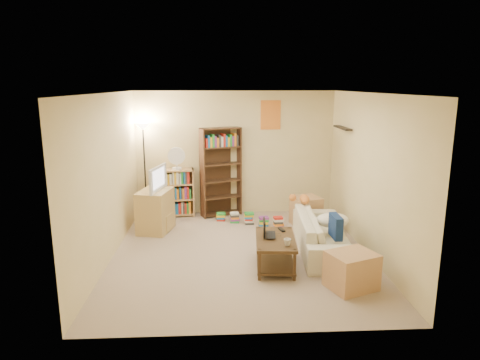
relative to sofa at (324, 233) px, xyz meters
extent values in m
plane|color=tan|center=(-1.33, -0.05, -0.29)|extent=(4.50, 4.50, 0.00)
cube|color=beige|center=(-1.33, 2.20, 0.96)|extent=(4.00, 0.04, 2.50)
cube|color=beige|center=(-1.33, -2.30, 0.96)|extent=(4.00, 0.04, 2.50)
cube|color=beige|center=(-3.33, -0.05, 0.96)|extent=(0.04, 4.50, 2.50)
cube|color=beige|center=(0.67, -0.05, 0.96)|extent=(0.04, 4.50, 2.50)
cube|color=silver|center=(-1.33, -0.05, 2.21)|extent=(4.00, 4.50, 0.04)
cube|color=red|center=(-0.61, 2.19, 1.73)|extent=(0.40, 0.02, 0.58)
cube|color=black|center=(0.59, 1.25, 1.56)|extent=(0.12, 0.80, 0.03)
imported|color=beige|center=(0.00, 0.00, 0.00)|extent=(2.08, 1.05, 0.58)
cube|color=navy|center=(0.07, -0.43, 0.26)|extent=(0.13, 0.38, 0.34)
ellipsoid|color=white|center=(0.15, 0.04, 0.21)|extent=(0.53, 0.38, 0.23)
ellipsoid|color=orange|center=(-0.17, 0.77, 0.36)|extent=(0.37, 0.19, 0.15)
sphere|color=orange|center=(-0.37, 0.79, 0.38)|extent=(0.12, 0.12, 0.12)
cube|color=#49321C|center=(-0.86, -0.59, 0.14)|extent=(0.63, 1.05, 0.04)
cube|color=#49321C|center=(-0.86, -0.59, -0.20)|extent=(0.60, 1.00, 0.03)
cube|color=#49321C|center=(-1.13, -1.02, -0.06)|extent=(0.04, 0.04, 0.45)
cube|color=#49321C|center=(-0.66, -1.05, -0.06)|extent=(0.04, 0.04, 0.45)
cube|color=#49321C|center=(-1.06, -0.13, -0.06)|extent=(0.04, 0.04, 0.45)
cube|color=#49321C|center=(-0.59, -0.17, -0.06)|extent=(0.04, 0.04, 0.45)
imported|color=black|center=(-0.87, -0.52, 0.17)|extent=(0.39, 0.30, 0.03)
cube|color=white|center=(-1.01, -0.51, 0.29)|extent=(0.04, 0.34, 0.22)
imported|color=silver|center=(-0.73, -0.89, 0.21)|extent=(0.17, 0.17, 0.10)
cube|color=black|center=(-0.72, -0.27, 0.17)|extent=(0.09, 0.19, 0.02)
cube|color=#D9B36A|center=(-2.83, 1.09, 0.09)|extent=(0.65, 0.81, 0.76)
imported|color=black|center=(-2.83, 1.09, 0.69)|extent=(0.81, 0.44, 0.44)
cube|color=#492A1C|center=(-1.62, 2.00, 0.61)|extent=(0.85, 0.54, 1.79)
cube|color=tan|center=(-2.55, 2.00, 0.19)|extent=(0.78, 0.39, 0.96)
cylinder|color=white|center=(-2.50, 1.98, 0.70)|extent=(0.19, 0.19, 0.04)
cylinder|color=white|center=(-2.50, 1.98, 0.80)|extent=(0.02, 0.02, 0.19)
cylinder|color=white|center=(-2.50, 1.95, 0.96)|extent=(0.34, 0.06, 0.34)
cylinder|color=black|center=(-3.13, 2.00, -0.27)|extent=(0.28, 0.28, 0.03)
cylinder|color=black|center=(-3.13, 2.00, 0.60)|extent=(0.03, 0.03, 1.79)
cone|color=#FFE9C6|center=(-3.13, 2.00, 1.54)|extent=(0.32, 0.32, 0.14)
cube|color=tan|center=(-0.02, 1.29, -0.01)|extent=(0.60, 0.60, 0.55)
cube|color=tan|center=(0.05, -1.30, -0.05)|extent=(0.72, 0.67, 0.49)
cube|color=red|center=(-1.63, 1.63, -0.21)|extent=(0.19, 0.15, 0.16)
cube|color=#1966B2|center=(-1.37, 1.51, -0.19)|extent=(0.19, 0.15, 0.20)
cube|color=gold|center=(-1.10, 1.38, -0.17)|extent=(0.19, 0.15, 0.23)
cube|color=#268C33|center=(-0.83, 1.26, -0.20)|extent=(0.19, 0.15, 0.18)
cube|color=#7F338C|center=(-0.57, 1.14, -0.18)|extent=(0.19, 0.15, 0.21)
camera|label=1|loc=(-1.67, -6.41, 2.34)|focal=32.00mm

